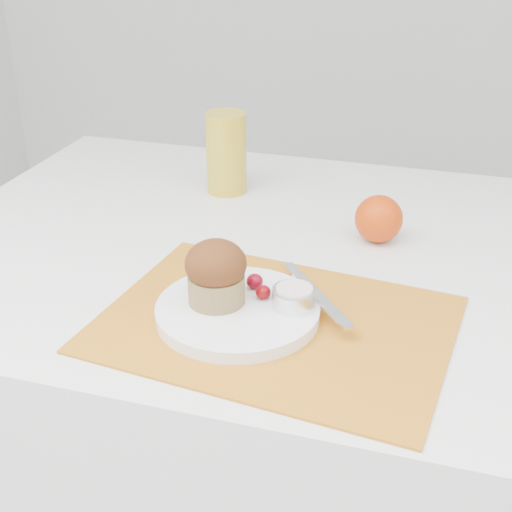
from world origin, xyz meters
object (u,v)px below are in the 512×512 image
(muffin, at_px, (216,272))
(plate, at_px, (238,311))
(orange, at_px, (379,219))
(juice_glass, at_px, (226,153))
(table, at_px, (305,443))

(muffin, bearing_deg, plate, -5.92)
(orange, relative_size, juice_glass, 0.51)
(juice_glass, bearing_deg, orange, -23.69)
(table, relative_size, muffin, 14.46)
(table, height_order, plate, plate)
(table, height_order, juice_glass, juice_glass)
(orange, relative_size, muffin, 0.88)
(table, xyz_separation_m, muffin, (-0.08, -0.21, 0.44))
(orange, bearing_deg, table, -144.21)
(table, bearing_deg, plate, -102.88)
(table, distance_m, plate, 0.44)
(table, bearing_deg, juice_glass, 136.68)
(table, height_order, orange, orange)
(muffin, bearing_deg, orange, 59.02)
(plate, bearing_deg, muffin, 174.08)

